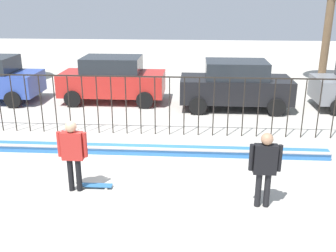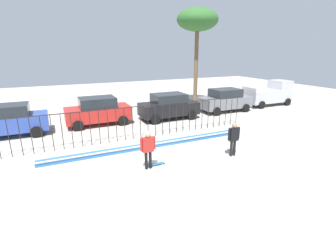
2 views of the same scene
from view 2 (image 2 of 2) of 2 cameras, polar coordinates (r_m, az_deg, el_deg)
ground_plane at (r=12.40m, az=-1.90°, el=-6.68°), size 60.00×60.00×0.00m
bowl_coping_ledge at (r=13.36m, az=-3.88°, el=-4.38°), size 11.00×0.40×0.27m
perimeter_fence at (r=14.52m, az=-6.33°, el=1.66°), size 14.04×0.04×1.92m
skateboarder at (r=10.72m, az=-4.59°, el=-4.68°), size 0.69×0.26×1.70m
skateboard at (r=11.37m, az=-2.73°, el=-8.61°), size 0.80×0.20×0.07m
camera_operator at (r=12.40m, az=14.70°, el=-2.24°), size 0.68×0.25×1.68m
parked_car_blue at (r=17.58m, az=-32.58°, el=1.07°), size 4.30×2.12×1.90m
parked_car_red at (r=17.87m, az=-15.61°, el=3.35°), size 4.30×2.12×1.90m
parked_car_black at (r=18.67m, az=0.18°, el=4.53°), size 4.30×2.12×1.90m
parked_car_gray at (r=21.57m, az=12.80°, el=5.79°), size 4.30×2.12×1.90m
pickup_truck at (r=25.48m, az=22.08°, el=6.77°), size 4.70×2.12×2.24m
palm_tree_tall at (r=23.69m, az=6.70°, el=22.58°), size 3.60×3.60×8.49m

